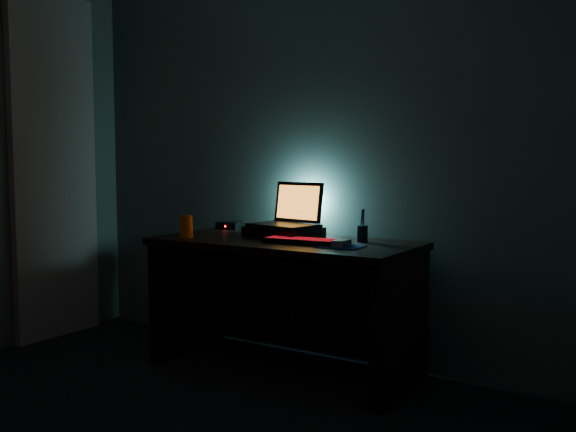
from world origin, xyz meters
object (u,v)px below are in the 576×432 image
(keyboard, at_px, (306,241))
(juice_glass, at_px, (186,226))
(laptop, at_px, (289,216))
(mouse, at_px, (341,243))
(router, at_px, (229,225))
(pen_cup, at_px, (362,234))

(keyboard, height_order, juice_glass, juice_glass)
(keyboard, bearing_deg, juice_glass, -174.55)
(laptop, xyz_separation_m, mouse, (0.48, -0.26, -0.10))
(mouse, height_order, router, router)
(laptop, bearing_deg, mouse, -17.93)
(mouse, bearing_deg, keyboard, 169.84)
(keyboard, distance_m, router, 0.88)
(pen_cup, bearing_deg, keyboard, -133.67)
(keyboard, xyz_separation_m, pen_cup, (0.22, 0.23, 0.03))
(mouse, bearing_deg, juice_glass, -178.44)
(mouse, xyz_separation_m, pen_cup, (-0.00, 0.25, 0.02))
(mouse, height_order, juice_glass, juice_glass)
(keyboard, xyz_separation_m, juice_glass, (-0.73, -0.13, 0.05))
(router, bearing_deg, mouse, -33.09)
(keyboard, relative_size, mouse, 4.44)
(mouse, distance_m, juice_glass, 0.96)
(keyboard, bearing_deg, laptop, 132.50)
(pen_cup, xyz_separation_m, router, (-1.02, 0.14, -0.02))
(laptop, xyz_separation_m, keyboard, (0.26, -0.24, -0.11))
(juice_glass, bearing_deg, mouse, 6.49)
(pen_cup, distance_m, router, 1.03)
(mouse, distance_m, pen_cup, 0.25)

